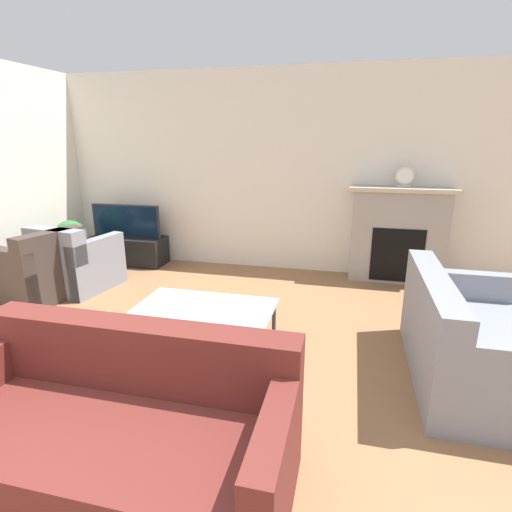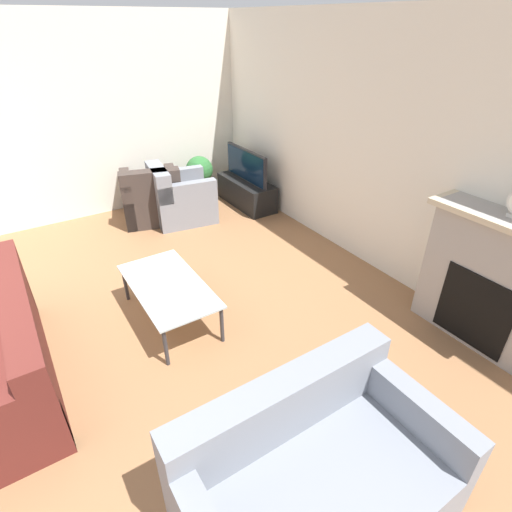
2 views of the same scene
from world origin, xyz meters
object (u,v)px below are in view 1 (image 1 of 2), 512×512
armchair_accent (77,265)px  mantel_clock (405,176)px  tv (126,221)px  couch_loveseat (471,345)px  coffee_table (206,309)px  potted_plant (71,242)px  couch_sectional (117,437)px  armchair_by_window (39,272)px

armchair_accent → mantel_clock: bearing=-153.7°
tv → couch_loveseat: bearing=-26.8°
tv → mantel_clock: mantel_clock is taller
tv → coffee_table: bearing=-46.4°
coffee_table → potted_plant: (-2.55, 1.58, 0.06)m
couch_loveseat → potted_plant: bearing=71.6°
couch_sectional → potted_plant: (-2.60, 3.06, 0.14)m
armchair_accent → mantel_clock: (3.87, 1.24, 1.05)m
armchair_by_window → mantel_clock: bearing=126.1°
tv → armchair_accent: size_ratio=1.13×
coffee_table → mantel_clock: size_ratio=4.79×
couch_sectional → mantel_clock: 4.26m
coffee_table → tv: bearing=133.6°
couch_sectional → armchair_accent: same height
tv → potted_plant: bearing=-135.1°
armchair_accent → coffee_table: size_ratio=0.78×
tv → couch_loveseat: 4.66m
mantel_clock → armchair_accent: bearing=-162.3°
tv → couch_sectional: size_ratio=0.56×
couch_sectional → mantel_clock: (1.74, 3.74, 1.06)m
armchair_by_window → potted_plant: 0.92m
armchair_accent → tv: bearing=-84.6°
potted_plant → armchair_accent: bearing=-49.4°
couch_loveseat → potted_plant: size_ratio=2.08×
couch_sectional → couch_loveseat: bearing=35.7°
coffee_table → mantel_clock: (1.79, 2.26, 0.98)m
tv → armchair_accent: 1.15m
armchair_by_window → armchair_accent: same height
armchair_accent → coffee_table: (2.07, -1.02, 0.07)m
couch_loveseat → armchair_accent: same height
couch_loveseat → mantel_clock: mantel_clock is taller
tv → couch_loveseat: tv is taller
armchair_by_window → coffee_table: (2.34, -0.69, 0.08)m
armchair_accent → couch_loveseat: bearing=175.2°
couch_sectional → potted_plant: 4.02m
tv → couch_sectional: tv is taller
couch_loveseat → mantel_clock: size_ratio=6.11×
armchair_accent → potted_plant: 0.74m
couch_sectional → armchair_accent: bearing=130.3°
coffee_table → armchair_by_window: bearing=163.6°
tv → armchair_accent: bearing=-93.2°
tv → couch_loveseat: size_ratio=0.69×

